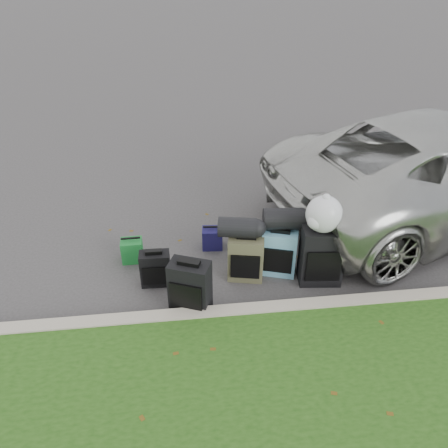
{
  "coord_description": "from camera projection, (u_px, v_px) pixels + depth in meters",
  "views": [
    {
      "loc": [
        -0.67,
        -4.68,
        3.63
      ],
      "look_at": [
        -0.1,
        0.2,
        0.55
      ],
      "focal_mm": 35.0,
      "sensor_mm": 36.0,
      "label": 1
    }
  ],
  "objects": [
    {
      "name": "ground",
      "position": [
        233.0,
        266.0,
        5.93
      ],
      "size": [
        120.0,
        120.0,
        0.0
      ],
      "primitive_type": "plane",
      "color": "#383535",
      "rests_on": "ground"
    },
    {
      "name": "curb",
      "position": [
        245.0,
        313.0,
        5.05
      ],
      "size": [
        120.0,
        0.18,
        0.15
      ],
      "primitive_type": "cube",
      "color": "#9E937F",
      "rests_on": "ground"
    },
    {
      "name": "suitcase_small_black",
      "position": [
        155.0,
        269.0,
        5.5
      ],
      "size": [
        0.38,
        0.21,
        0.47
      ],
      "primitive_type": "cube",
      "rotation": [
        0.0,
        0.0,
        -0.02
      ],
      "color": "black",
      "rests_on": "ground"
    },
    {
      "name": "suitcase_large_black_left",
      "position": [
        190.0,
        287.0,
        5.05
      ],
      "size": [
        0.53,
        0.43,
        0.66
      ],
      "primitive_type": "cube",
      "rotation": [
        0.0,
        0.0,
        -0.39
      ],
      "color": "black",
      "rests_on": "ground"
    },
    {
      "name": "suitcase_olive",
      "position": [
        246.0,
        258.0,
        5.57
      ],
      "size": [
        0.49,
        0.37,
        0.61
      ],
      "primitive_type": "cube",
      "rotation": [
        0.0,
        0.0,
        -0.21
      ],
      "color": "#3F3F29",
      "rests_on": "ground"
    },
    {
      "name": "suitcase_teal",
      "position": [
        279.0,
        252.0,
        5.65
      ],
      "size": [
        0.5,
        0.39,
        0.63
      ],
      "primitive_type": "cube",
      "rotation": [
        0.0,
        0.0,
        -0.31
      ],
      "color": "teal",
      "rests_on": "ground"
    },
    {
      "name": "suitcase_large_black_right",
      "position": [
        321.0,
        256.0,
        5.46
      ],
      "size": [
        0.55,
        0.36,
        0.78
      ],
      "primitive_type": "cube",
      "rotation": [
        0.0,
        0.0,
        -0.1
      ],
      "color": "black",
      "rests_on": "ground"
    },
    {
      "name": "tote_green",
      "position": [
        132.0,
        250.0,
        5.96
      ],
      "size": [
        0.29,
        0.23,
        0.32
      ],
      "primitive_type": "cube",
      "rotation": [
        0.0,
        0.0,
        0.02
      ],
      "color": "#19712B",
      "rests_on": "ground"
    },
    {
      "name": "tote_navy",
      "position": [
        212.0,
        238.0,
        6.22
      ],
      "size": [
        0.3,
        0.25,
        0.3
      ],
      "primitive_type": "cube",
      "rotation": [
        0.0,
        0.0,
        -0.09
      ],
      "color": "#19154C",
      "rests_on": "ground"
    },
    {
      "name": "duffel_left",
      "position": [
        237.0,
        228.0,
        5.37
      ],
      "size": [
        0.51,
        0.34,
        0.25
      ],
      "primitive_type": "cylinder",
      "rotation": [
        0.0,
        1.57,
        -0.19
      ],
      "color": "black",
      "rests_on": "suitcase_olive"
    },
    {
      "name": "duffel_right",
      "position": [
        283.0,
        219.0,
        5.48
      ],
      "size": [
        0.53,
        0.33,
        0.28
      ],
      "primitive_type": "cylinder",
      "rotation": [
        0.0,
        1.57,
        -0.09
      ],
      "color": "black",
      "rests_on": "suitcase_teal"
    },
    {
      "name": "trash_bag",
      "position": [
        324.0,
        214.0,
        5.13
      ],
      "size": [
        0.44,
        0.44,
        0.44
      ],
      "primitive_type": "sphere",
      "color": "silver",
      "rests_on": "suitcase_large_black_right"
    }
  ]
}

